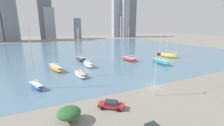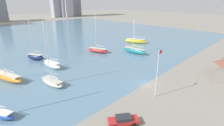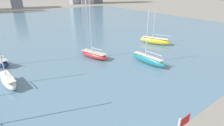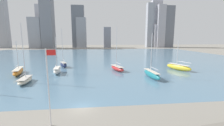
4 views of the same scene
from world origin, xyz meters
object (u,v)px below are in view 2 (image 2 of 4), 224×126
(flag_pole, at_px, (157,72))
(sailboat_teal, at_px, (134,51))
(sailboat_navy, at_px, (35,57))
(sailboat_yellow, at_px, (136,41))
(sailboat_red, at_px, (98,50))
(sailboat_white, at_px, (52,65))
(sailboat_cream, at_px, (52,82))
(parked_sedan_red, at_px, (123,120))
(sailboat_orange, at_px, (7,77))

(flag_pole, xyz_separation_m, sailboat_teal, (22.20, 22.21, -4.48))
(sailboat_navy, distance_m, sailboat_yellow, 44.28)
(sailboat_teal, distance_m, sailboat_red, 14.01)
(sailboat_teal, distance_m, sailboat_white, 30.38)
(flag_pole, xyz_separation_m, sailboat_white, (-6.90, 30.91, -4.50))
(flag_pole, distance_m, sailboat_cream, 24.61)
(parked_sedan_red, bearing_deg, sailboat_navy, 30.69)
(flag_pole, height_order, sailboat_teal, sailboat_teal)
(sailboat_cream, xyz_separation_m, sailboat_yellow, (48.43, 11.06, 0.27))
(sailboat_cream, relative_size, sailboat_white, 1.27)
(sailboat_teal, distance_m, sailboat_orange, 42.22)
(sailboat_red, distance_m, sailboat_yellow, 22.48)
(sailboat_yellow, bearing_deg, sailboat_red, 151.80)
(sailboat_cream, bearing_deg, sailboat_orange, 118.04)
(sailboat_orange, distance_m, sailboat_white, 12.18)
(flag_pole, relative_size, sailboat_cream, 0.67)
(flag_pole, relative_size, sailboat_navy, 0.67)
(flag_pole, height_order, sailboat_cream, sailboat_cream)
(flag_pole, distance_m, parked_sedan_red, 12.37)
(sailboat_teal, distance_m, sailboat_navy, 35.35)
(sailboat_navy, bearing_deg, sailboat_yellow, -37.79)
(sailboat_teal, height_order, sailboat_white, sailboat_teal)
(sailboat_red, xyz_separation_m, parked_sedan_red, (-24.91, -34.00, -0.19))
(sailboat_orange, height_order, sailboat_yellow, sailboat_yellow)
(sailboat_teal, bearing_deg, sailboat_orange, 163.71)
(sailboat_white, bearing_deg, sailboat_navy, 85.08)
(flag_pole, height_order, sailboat_red, sailboat_red)
(sailboat_teal, distance_m, sailboat_cream, 34.68)
(sailboat_white, distance_m, parked_sedan_red, 32.00)
(sailboat_orange, distance_m, parked_sedan_red, 32.76)
(sailboat_teal, xyz_separation_m, sailboat_red, (-8.65, 11.02, -0.14))
(flag_pole, distance_m, sailboat_orange, 36.74)
(sailboat_navy, bearing_deg, flag_pole, -104.84)
(sailboat_red, height_order, parked_sedan_red, sailboat_red)
(sailboat_teal, bearing_deg, sailboat_white, 159.17)
(sailboat_orange, bearing_deg, sailboat_navy, 27.52)
(sailboat_red, bearing_deg, flag_pole, -130.35)
(sailboat_teal, bearing_deg, sailboat_cream, 178.32)
(sailboat_teal, distance_m, sailboat_yellow, 16.77)
(sailboat_orange, bearing_deg, sailboat_yellow, -14.10)
(sailboat_teal, relative_size, sailboat_cream, 0.85)
(sailboat_navy, bearing_deg, parked_sedan_red, -120.14)
(sailboat_yellow, height_order, parked_sedan_red, sailboat_yellow)
(sailboat_orange, bearing_deg, sailboat_red, -11.03)
(sailboat_yellow, bearing_deg, sailboat_white, 156.68)
(sailboat_white, bearing_deg, sailboat_teal, -22.62)
(sailboat_teal, xyz_separation_m, parked_sedan_red, (-33.57, -22.98, -0.34))
(flag_pole, bearing_deg, parked_sedan_red, -176.10)
(flag_pole, relative_size, sailboat_red, 0.66)
(sailboat_teal, xyz_separation_m, sailboat_navy, (-29.30, 19.77, 0.03))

